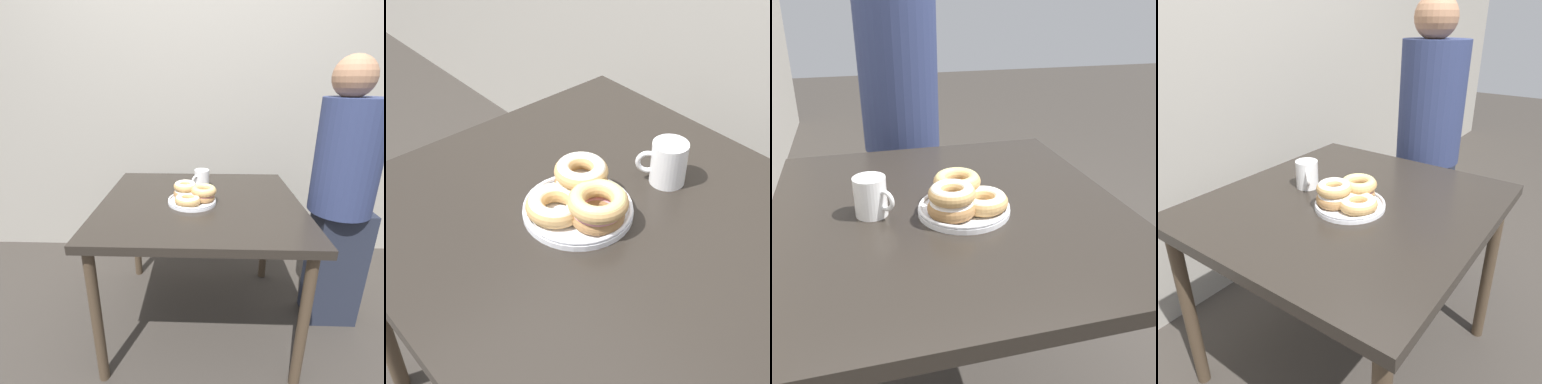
% 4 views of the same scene
% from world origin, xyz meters
% --- Properties ---
extents(ground_plane, '(14.00, 14.00, 0.00)m').
position_xyz_m(ground_plane, '(0.00, 0.00, 0.00)').
color(ground_plane, '#38332D').
extents(wall_back, '(8.00, 0.05, 2.60)m').
position_xyz_m(wall_back, '(0.00, 1.12, 1.30)').
color(wall_back, '#9E998E').
rests_on(wall_back, ground_plane).
extents(dining_table, '(1.04, 0.96, 0.77)m').
position_xyz_m(dining_table, '(0.00, 0.26, 0.69)').
color(dining_table, '#28231E').
rests_on(dining_table, ground_plane).
extents(donut_plate, '(0.27, 0.25, 0.10)m').
position_xyz_m(donut_plate, '(-0.04, 0.23, 0.81)').
color(donut_plate, white).
rests_on(donut_plate, dining_table).
extents(coffee_mug, '(0.10, 0.10, 0.11)m').
position_xyz_m(coffee_mug, '(0.00, 0.47, 0.82)').
color(coffee_mug, white).
rests_on(coffee_mug, dining_table).
extents(person_figure, '(0.34, 0.32, 1.48)m').
position_xyz_m(person_figure, '(0.75, 0.30, 0.79)').
color(person_figure, '#232838').
rests_on(person_figure, ground_plane).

